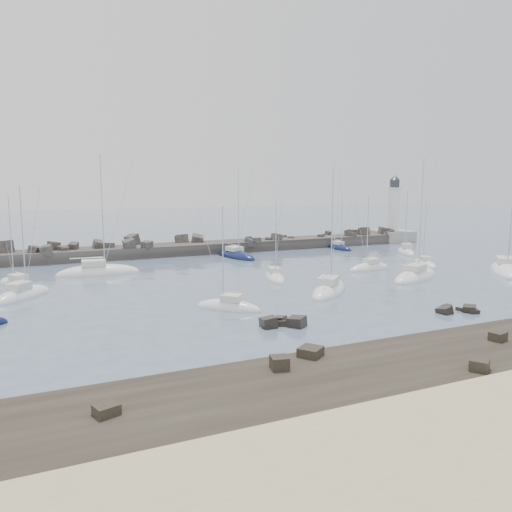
{
  "coord_description": "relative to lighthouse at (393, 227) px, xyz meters",
  "views": [
    {
      "loc": [
        -22.84,
        -45.95,
        12.32
      ],
      "look_at": [
        3.38,
        12.0,
        2.96
      ],
      "focal_mm": 35.0,
      "sensor_mm": 36.0,
      "label": 1
    }
  ],
  "objects": [
    {
      "name": "sailboat_13",
      "position": [
        -17.4,
        -5.98,
        -2.96
      ],
      "size": [
        2.19,
        6.94,
        11.08
      ],
      "color": "#0F173F",
      "rests_on": "ground"
    },
    {
      "name": "sailboat_14",
      "position": [
        -24.66,
        -34.46,
        -2.94
      ],
      "size": [
        11.05,
        7.55,
        16.76
      ],
      "color": "white",
      "rests_on": "ground"
    },
    {
      "name": "rock_cluster_far",
      "position": [
        -32.79,
        -49.56,
        -2.93
      ],
      "size": [
        4.13,
        3.44,
        1.22
      ],
      "color": "black",
      "rests_on": "ground"
    },
    {
      "name": "sailboat_5",
      "position": [
        -52.6,
        -39.3,
        -2.96
      ],
      "size": [
        6.33,
        6.35,
        10.96
      ],
      "color": "white",
      "rests_on": "ground"
    },
    {
      "name": "breakwater",
      "position": [
        -54.79,
        -0.01,
        -2.76
      ],
      "size": [
        115.0,
        7.59,
        5.13
      ],
      "color": "#322F2D",
      "rests_on": "ground"
    },
    {
      "name": "sailboat_6",
      "position": [
        -41.6,
        -27.38,
        -2.96
      ],
      "size": [
        3.77,
        7.27,
        11.14
      ],
      "color": "white",
      "rests_on": "ground"
    },
    {
      "name": "rock_shelf",
      "position": [
        -46.83,
        -59.99,
        -3.08
      ],
      "size": [
        140.0,
        12.93,
        1.9
      ],
      "color": "black",
      "rests_on": "ground"
    },
    {
      "name": "sailboat_11",
      "position": [
        -10.02,
        -36.16,
        -2.94
      ],
      "size": [
        10.83,
        11.33,
        18.72
      ],
      "color": "white",
      "rests_on": "ground"
    },
    {
      "name": "sailboat_8",
      "position": [
        -38.99,
        -7.64,
        -2.95
      ],
      "size": [
        5.04,
        10.34,
        15.59
      ],
      "color": "#0F173F",
      "rests_on": "ground"
    },
    {
      "name": "lighthouse",
      "position": [
        0.0,
        0.0,
        0.0
      ],
      "size": [
        7.0,
        7.0,
        14.6
      ],
      "color": "#989893",
      "rests_on": "ground"
    },
    {
      "name": "sailboat_7",
      "position": [
        -39.47,
        -36.92,
        -2.94
      ],
      "size": [
        9.05,
        8.77,
        15.26
      ],
      "color": "white",
      "rests_on": "ground"
    },
    {
      "name": "ground",
      "position": [
        -47.0,
        -38.0,
        -3.09
      ],
      "size": [
        400.0,
        400.0,
        0.0
      ],
      "primitive_type": "plane",
      "color": "slate",
      "rests_on": "ground"
    },
    {
      "name": "sailboat_1",
      "position": [
        -71.83,
        -18.35,
        -2.96
      ],
      "size": [
        5.62,
        7.61,
        11.79
      ],
      "color": "white",
      "rests_on": "ground"
    },
    {
      "name": "rock_cluster_near",
      "position": [
        -50.49,
        -46.48,
        -2.95
      ],
      "size": [
        4.14,
        3.71,
        1.58
      ],
      "color": "black",
      "rests_on": "ground"
    },
    {
      "name": "sailboat_3",
      "position": [
        -71.18,
        -25.39,
        -2.94
      ],
      "size": [
        7.16,
        7.95,
        13.11
      ],
      "color": "white",
      "rests_on": "ground"
    },
    {
      "name": "sailboat_9",
      "position": [
        -26.03,
        -26.57,
        -2.95
      ],
      "size": [
        7.4,
        3.09,
        11.56
      ],
      "color": "white",
      "rests_on": "ground"
    },
    {
      "name": "sailboat_4",
      "position": [
        -61.91,
        -14.23,
        -2.94
      ],
      "size": [
        11.26,
        4.2,
        17.34
      ],
      "color": "white",
      "rests_on": "ground"
    },
    {
      "name": "sailboat_12",
      "position": [
        -10.02,
        -15.76,
        -2.93
      ],
      "size": [
        5.11,
        7.62,
        11.94
      ],
      "color": "white",
      "rests_on": "ground"
    },
    {
      "name": "sailboat_10",
      "position": [
        -16.04,
        -26.86,
        -2.96
      ],
      "size": [
        4.15,
        6.92,
        10.58
      ],
      "color": "white",
      "rests_on": "ground"
    }
  ]
}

